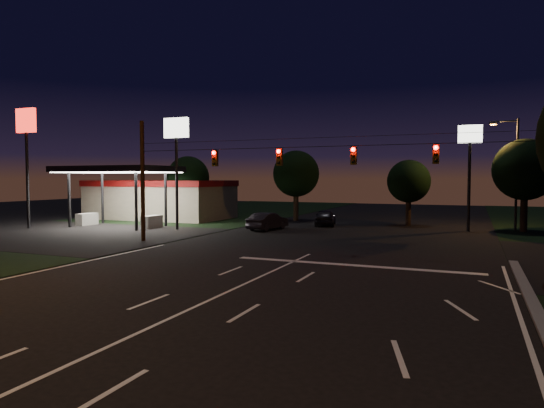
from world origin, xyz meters
The scene contains 16 objects.
ground centered at (0.00, 0.00, 0.00)m, with size 140.00×140.00×0.00m, color black.
cross_street_left centered at (-20.00, 16.00, 0.00)m, with size 20.00×16.00×0.02m, color black.
stop_bar centered at (3.00, 11.50, 0.01)m, with size 12.00×0.50×0.01m, color silver.
utility_pole_left centered at (-12.00, 15.00, 0.00)m, with size 0.28×0.28×8.00m, color black.
signal_span centered at (0.00, 14.96, 5.50)m, with size 24.00×0.40×1.56m.
gas_station centered at (-21.86, 30.39, 2.38)m, with size 14.20×16.10×5.25m.
pole_sign_left_near centered at (-14.00, 22.00, 6.98)m, with size 2.20×0.30×9.10m.
pole_sign_left_far centered at (-26.00, 18.00, 7.61)m, with size 2.00×0.30×10.00m.
pole_sign_right centered at (8.00, 30.00, 6.24)m, with size 1.80×0.30×8.40m.
street_light_right_far centered at (11.24, 32.00, 5.24)m, with size 2.20×0.35×9.00m.
tree_far_a centered at (-17.98, 30.12, 4.26)m, with size 4.20×4.20×6.42m.
tree_far_b centered at (-7.98, 34.13, 4.61)m, with size 4.60×4.60×6.98m.
tree_far_c centered at (3.02, 33.10, 3.90)m, with size 3.80×3.80×5.86m.
tree_far_d centered at (12.02, 31.13, 4.83)m, with size 4.80×4.80×7.30m.
car_oncoming_a centered at (-3.84, 30.19, 0.73)m, with size 1.71×4.26×1.45m, color black.
car_oncoming_b centered at (-7.15, 24.83, 0.71)m, with size 1.50×4.30×1.42m, color black.
Camera 1 is at (8.32, -11.42, 4.19)m, focal length 32.00 mm.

